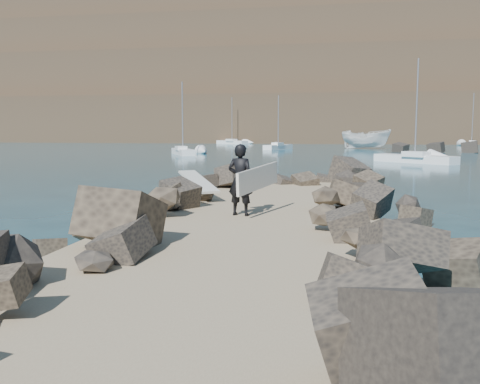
{
  "coord_description": "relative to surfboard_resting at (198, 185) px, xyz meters",
  "views": [
    {
      "loc": [
        1.97,
        -11.69,
        2.78
      ],
      "look_at": [
        0.0,
        -1.0,
        1.5
      ],
      "focal_mm": 40.0,
      "sensor_mm": 36.0,
      "label": 1
    }
  ],
  "objects": [
    {
      "name": "boat_imported",
      "position": [
        8.08,
        62.43,
        0.35
      ],
      "size": [
        7.67,
        4.94,
        2.77
      ],
      "primitive_type": "imported",
      "rotation": [
        0.0,
        0.0,
        1.23
      ],
      "color": "silver",
      "rests_on": "ground"
    },
    {
      "name": "riprap_left",
      "position": [
        -0.57,
        -5.93,
        -0.54
      ],
      "size": [
        2.6,
        22.0,
        1.0
      ],
      "primitive_type": "cube",
      "color": "black",
      "rests_on": "ground"
    },
    {
      "name": "sailboat_d",
      "position": [
        25.62,
        76.69,
        -0.69
      ],
      "size": [
        3.15,
        7.43,
        8.73
      ],
      "color": "white",
      "rests_on": "ground"
    },
    {
      "name": "ground",
      "position": [
        2.33,
        -4.43,
        -1.04
      ],
      "size": [
        800.0,
        800.0,
        0.0
      ],
      "primitive_type": "plane",
      "color": "#0F384C",
      "rests_on": "ground"
    },
    {
      "name": "surfer_with_board",
      "position": [
        1.94,
        -2.91,
        0.48
      ],
      "size": [
        1.18,
        2.18,
        1.82
      ],
      "color": "black",
      "rests_on": "jetty"
    },
    {
      "name": "sailboat_b",
      "position": [
        -3.96,
        57.67,
        -0.69
      ],
      "size": [
        3.57,
        6.24,
        7.55
      ],
      "color": "white",
      "rests_on": "ground"
    },
    {
      "name": "sailboat_e",
      "position": [
        -15.53,
        82.91,
        -0.69
      ],
      "size": [
        6.77,
        5.84,
        8.85
      ],
      "color": "white",
      "rests_on": "ground"
    },
    {
      "name": "sailboat_c",
      "position": [
        10.53,
        30.07,
        -0.69
      ],
      "size": [
        6.41,
        6.0,
        8.67
      ],
      "color": "white",
      "rests_on": "ground"
    },
    {
      "name": "surfboard_resting",
      "position": [
        0.0,
        0.0,
        0.0
      ],
      "size": [
        1.76,
        2.15,
        0.07
      ],
      "primitive_type": "cube",
      "rotation": [
        0.0,
        0.0,
        0.62
      ],
      "color": "beige",
      "rests_on": "riprap_left"
    },
    {
      "name": "riprap_right",
      "position": [
        5.23,
        -5.93,
        -0.54
      ],
      "size": [
        2.6,
        22.0,
        1.0
      ],
      "primitive_type": "cube",
      "color": "black",
      "rests_on": "ground"
    },
    {
      "name": "jetty",
      "position": [
        2.33,
        -6.43,
        -0.74
      ],
      "size": [
        6.0,
        26.0,
        0.6
      ],
      "primitive_type": "cube",
      "color": "#8C7759",
      "rests_on": "ground"
    },
    {
      "name": "headland_buildings",
      "position": [
        19.14,
        147.76,
        32.93
      ],
      "size": [
        137.5,
        30.5,
        5.0
      ],
      "color": "white",
      "rests_on": "headland"
    },
    {
      "name": "sailboat_a",
      "position": [
        -12.46,
        40.2,
        -0.69
      ],
      "size": [
        4.28,
        6.54,
        8.01
      ],
      "color": "white",
      "rests_on": "ground"
    },
    {
      "name": "headland",
      "position": [
        12.33,
        155.57,
        14.96
      ],
      "size": [
        360.0,
        140.0,
        32.0
      ],
      "primitive_type": "cube",
      "color": "#2D4919",
      "rests_on": "ground"
    }
  ]
}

